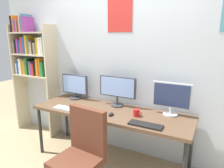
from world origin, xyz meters
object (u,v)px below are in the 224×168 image
object	(u,v)px
keyboard_right	(146,125)
coffee_mug	(136,113)
bookshelf	(32,59)
monitor_center	(117,89)
keyboard_left	(65,108)
computer_mouse	(111,114)
monitor_left	(75,86)
monitor_right	(171,98)
desk	(110,114)
office_chair	(81,166)

from	to	relation	value
keyboard_right	coffee_mug	distance (m)	0.28
keyboard_right	bookshelf	bearing A→B (deg)	168.15
keyboard_right	monitor_center	bearing A→B (deg)	141.70
keyboard_left	computer_mouse	xyz separation A→B (m)	(0.65, 0.08, 0.01)
monitor_left	coffee_mug	xyz separation A→B (m)	(1.11, -0.24, -0.16)
keyboard_left	keyboard_right	bearing A→B (deg)	0.00
keyboard_right	monitor_right	bearing A→B (deg)	68.52
monitor_left	monitor_right	bearing A→B (deg)	0.00
desk	coffee_mug	xyz separation A→B (m)	(0.37, -0.02, 0.10)
monitor_left	monitor_right	size ratio (longest dim) A/B	0.98
bookshelf	computer_mouse	bearing A→B (deg)	-12.32
monitor_left	keyboard_left	bearing A→B (deg)	-68.51
desk	bookshelf	bearing A→B (deg)	171.98
bookshelf	coffee_mug	size ratio (longest dim) A/B	19.30
monitor_center	monitor_right	bearing A→B (deg)	-0.00
computer_mouse	office_chair	bearing A→B (deg)	-93.23
bookshelf	keyboard_left	size ratio (longest dim) A/B	6.16
monitor_left	monitor_right	distance (m)	1.47
monitor_right	keyboard_left	size ratio (longest dim) A/B	1.40
monitor_center	monitor_right	distance (m)	0.73
keyboard_left	computer_mouse	size ratio (longest dim) A/B	3.46
office_chair	keyboard_right	distance (m)	0.81
bookshelf	coffee_mug	world-z (taller)	bookshelf
desk	monitor_center	bearing A→B (deg)	90.00
monitor_left	monitor_center	xyz separation A→B (m)	(0.73, 0.00, 0.04)
monitor_left	monitor_center	size ratio (longest dim) A/B	0.84
computer_mouse	coffee_mug	world-z (taller)	coffee_mug
monitor_left	keyboard_right	xyz separation A→B (m)	(1.29, -0.44, -0.19)
monitor_left	computer_mouse	size ratio (longest dim) A/B	4.76
monitor_right	keyboard_left	bearing A→B (deg)	-161.13
bookshelf	monitor_right	xyz separation A→B (m)	(2.36, -0.02, -0.35)
office_chair	monitor_left	bearing A→B (deg)	129.24
office_chair	monitor_right	world-z (taller)	monitor_right
bookshelf	monitor_center	size ratio (longest dim) A/B	3.77
office_chair	computer_mouse	size ratio (longest dim) A/B	10.31
desk	monitor_left	size ratio (longest dim) A/B	4.62
bookshelf	keyboard_left	distance (m)	1.30
office_chair	keyboard_right	size ratio (longest dim) A/B	2.63
monitor_center	desk	bearing A→B (deg)	-90.00
office_chair	bookshelf	bearing A→B (deg)	149.79
monitor_right	desk	bearing A→B (deg)	-163.87
coffee_mug	keyboard_left	bearing A→B (deg)	-167.52
desk	computer_mouse	xyz separation A→B (m)	(0.09, -0.15, 0.07)
monitor_center	monitor_right	world-z (taller)	monitor_center
keyboard_right	computer_mouse	xyz separation A→B (m)	(-0.47, 0.08, 0.01)
office_chair	keyboard_left	distance (m)	0.87
bookshelf	monitor_left	xyz separation A→B (m)	(0.90, -0.02, -0.37)
computer_mouse	bookshelf	bearing A→B (deg)	167.68
monitor_left	monitor_center	world-z (taller)	monitor_center
monitor_left	keyboard_right	distance (m)	1.38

